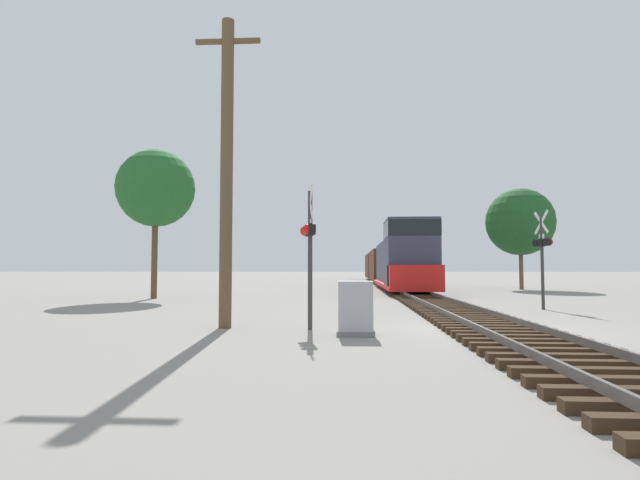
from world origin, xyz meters
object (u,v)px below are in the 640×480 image
crossing_signal_far (543,248)px  crossing_signal_near (309,238)px  tree_far_right (156,189)px  tree_mid_background (520,222)px  freight_train (387,265)px  utility_pole (227,168)px  relay_cabinet (356,309)px

crossing_signal_far → crossing_signal_near: bearing=116.7°
tree_far_right → tree_mid_background: tree_far_right is taller
freight_train → utility_pole: utility_pole is taller
relay_cabinet → crossing_signal_near: bearing=139.1°
crossing_signal_near → relay_cabinet: bearing=37.7°
crossing_signal_near → relay_cabinet: 2.37m
utility_pole → tree_far_right: 14.33m
freight_train → tree_mid_background: bearing=-52.2°
freight_train → utility_pole: (-6.98, -36.69, 2.44)m
crossing_signal_far → tree_mid_background: bearing=-28.1°
crossing_signal_near → crossing_signal_far: 10.99m
freight_train → crossing_signal_near: 37.25m
freight_train → tree_far_right: 28.24m
tree_far_right → freight_train: bearing=60.1°
crossing_signal_near → crossing_signal_far: (8.57, 6.88, 0.01)m
crossing_signal_near → crossing_signal_far: crossing_signal_far is taller
tree_mid_background → tree_far_right: bearing=-151.7°
tree_far_right → crossing_signal_far: bearing=-18.1°
utility_pole → crossing_signal_far: bearing=31.4°
freight_train → tree_far_right: size_ratio=6.10×
relay_cabinet → tree_far_right: 18.02m
crossing_signal_far → utility_pole: 12.85m
crossing_signal_far → tree_far_right: (-17.80, 5.82, 3.42)m
freight_train → crossing_signal_far: 30.33m
freight_train → tree_far_right: (-13.93, -24.25, 3.94)m
tree_mid_background → crossing_signal_far: bearing=-106.1°
freight_train → crossing_signal_far: freight_train is taller
crossing_signal_far → utility_pole: bearing=109.4°
crossing_signal_near → tree_mid_background: bearing=139.8°
freight_train → crossing_signal_far: size_ratio=12.51×
relay_cabinet → tree_mid_background: size_ratio=0.17×
relay_cabinet → utility_pole: 5.24m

